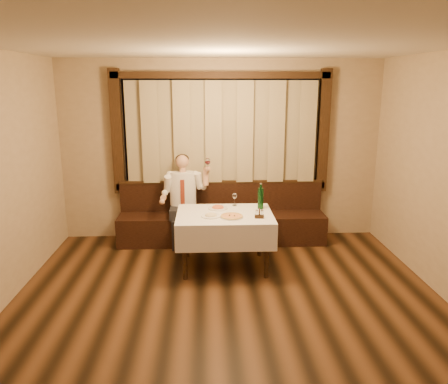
{
  "coord_description": "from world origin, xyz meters",
  "views": [
    {
      "loc": [
        -0.24,
        -3.83,
        2.43
      ],
      "look_at": [
        0.0,
        1.9,
        1.0
      ],
      "focal_mm": 35.0,
      "sensor_mm": 36.0,
      "label": 1
    }
  ],
  "objects_px": {
    "cruet_caddy": "(259,215)",
    "seated_man": "(183,193)",
    "banquette": "(222,222)",
    "green_bottle": "(261,198)",
    "pasta_red": "(218,206)",
    "dining_table": "(225,221)",
    "pizza": "(232,216)",
    "pasta_cream": "(211,214)"
  },
  "relations": [
    {
      "from": "banquette",
      "to": "pasta_red",
      "type": "height_order",
      "value": "banquette"
    },
    {
      "from": "dining_table",
      "to": "pizza",
      "type": "distance_m",
      "value": 0.23
    },
    {
      "from": "banquette",
      "to": "green_bottle",
      "type": "bearing_deg",
      "value": -58.43
    },
    {
      "from": "pasta_red",
      "to": "seated_man",
      "type": "distance_m",
      "value": 0.87
    },
    {
      "from": "dining_table",
      "to": "banquette",
      "type": "bearing_deg",
      "value": 90.0
    },
    {
      "from": "banquette",
      "to": "green_bottle",
      "type": "distance_m",
      "value": 1.13
    },
    {
      "from": "pasta_red",
      "to": "seated_man",
      "type": "xyz_separation_m",
      "value": [
        -0.51,
        0.7,
        0.02
      ]
    },
    {
      "from": "pizza",
      "to": "cruet_caddy",
      "type": "relative_size",
      "value": 2.41
    },
    {
      "from": "pizza",
      "to": "green_bottle",
      "type": "xyz_separation_m",
      "value": [
        0.42,
        0.38,
        0.14
      ]
    },
    {
      "from": "green_bottle",
      "to": "cruet_caddy",
      "type": "height_order",
      "value": "green_bottle"
    },
    {
      "from": "green_bottle",
      "to": "seated_man",
      "type": "bearing_deg",
      "value": 146.36
    },
    {
      "from": "dining_table",
      "to": "cruet_caddy",
      "type": "height_order",
      "value": "cruet_caddy"
    },
    {
      "from": "pasta_cream",
      "to": "green_bottle",
      "type": "xyz_separation_m",
      "value": [
        0.69,
        0.34,
        0.12
      ]
    },
    {
      "from": "pasta_cream",
      "to": "dining_table",
      "type": "bearing_deg",
      "value": 35.61
    },
    {
      "from": "pizza",
      "to": "seated_man",
      "type": "height_order",
      "value": "seated_man"
    },
    {
      "from": "pizza",
      "to": "seated_man",
      "type": "distance_m",
      "value": 1.3
    },
    {
      "from": "pasta_red",
      "to": "pizza",
      "type": "bearing_deg",
      "value": -67.78
    },
    {
      "from": "pasta_red",
      "to": "green_bottle",
      "type": "bearing_deg",
      "value": -2.32
    },
    {
      "from": "banquette",
      "to": "seated_man",
      "type": "height_order",
      "value": "seated_man"
    },
    {
      "from": "dining_table",
      "to": "pasta_cream",
      "type": "relative_size",
      "value": 5.06
    },
    {
      "from": "banquette",
      "to": "green_bottle",
      "type": "xyz_separation_m",
      "value": [
        0.5,
        -0.82,
        0.6
      ]
    },
    {
      "from": "pizza",
      "to": "banquette",
      "type": "bearing_deg",
      "value": 93.96
    },
    {
      "from": "cruet_caddy",
      "to": "seated_man",
      "type": "relative_size",
      "value": 0.09
    },
    {
      "from": "pizza",
      "to": "pasta_red",
      "type": "relative_size",
      "value": 1.16
    },
    {
      "from": "pasta_red",
      "to": "seated_man",
      "type": "height_order",
      "value": "seated_man"
    },
    {
      "from": "dining_table",
      "to": "green_bottle",
      "type": "distance_m",
      "value": 0.6
    },
    {
      "from": "pasta_red",
      "to": "cruet_caddy",
      "type": "bearing_deg",
      "value": -40.92
    },
    {
      "from": "pasta_cream",
      "to": "cruet_caddy",
      "type": "xyz_separation_m",
      "value": [
        0.62,
        -0.09,
        0.01
      ]
    },
    {
      "from": "pasta_cream",
      "to": "pasta_red",
      "type": "bearing_deg",
      "value": 74.29
    },
    {
      "from": "pizza",
      "to": "pasta_red",
      "type": "distance_m",
      "value": 0.44
    },
    {
      "from": "cruet_caddy",
      "to": "seated_man",
      "type": "height_order",
      "value": "seated_man"
    },
    {
      "from": "dining_table",
      "to": "green_bottle",
      "type": "xyz_separation_m",
      "value": [
        0.5,
        0.21,
        0.26
      ]
    },
    {
      "from": "pasta_cream",
      "to": "green_bottle",
      "type": "relative_size",
      "value": 0.7
    },
    {
      "from": "dining_table",
      "to": "pizza",
      "type": "height_order",
      "value": "pizza"
    },
    {
      "from": "pizza",
      "to": "pasta_cream",
      "type": "height_order",
      "value": "pasta_cream"
    },
    {
      "from": "seated_man",
      "to": "green_bottle",
      "type": "bearing_deg",
      "value": -33.64
    },
    {
      "from": "cruet_caddy",
      "to": "seated_man",
      "type": "bearing_deg",
      "value": 135.36
    },
    {
      "from": "pasta_cream",
      "to": "green_bottle",
      "type": "height_order",
      "value": "green_bottle"
    },
    {
      "from": "cruet_caddy",
      "to": "pasta_red",
      "type": "bearing_deg",
      "value": 142.74
    },
    {
      "from": "pizza",
      "to": "green_bottle",
      "type": "relative_size",
      "value": 0.85
    },
    {
      "from": "banquette",
      "to": "pasta_cream",
      "type": "bearing_deg",
      "value": -99.06
    },
    {
      "from": "pasta_red",
      "to": "green_bottle",
      "type": "relative_size",
      "value": 0.74
    }
  ]
}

